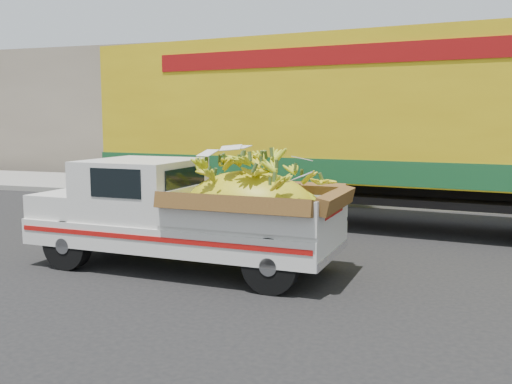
% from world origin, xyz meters
% --- Properties ---
extents(ground, '(100.00, 100.00, 0.00)m').
position_xyz_m(ground, '(0.00, 0.00, 0.00)').
color(ground, black).
rests_on(ground, ground).
extents(curb, '(60.00, 0.25, 0.15)m').
position_xyz_m(curb, '(0.00, 7.22, 0.07)').
color(curb, gray).
rests_on(curb, ground).
extents(sidewalk, '(60.00, 4.00, 0.14)m').
position_xyz_m(sidewalk, '(0.00, 9.32, 0.07)').
color(sidewalk, gray).
rests_on(sidewalk, ground).
extents(building_left, '(18.00, 6.00, 5.00)m').
position_xyz_m(building_left, '(-8.00, 15.22, 2.50)').
color(building_left, gray).
rests_on(building_left, ground).
extents(pickup_truck, '(4.60, 1.91, 1.58)m').
position_xyz_m(pickup_truck, '(0.69, 0.41, 0.85)').
color(pickup_truck, black).
rests_on(pickup_truck, ground).
extents(semi_trailer, '(12.04, 3.96, 3.80)m').
position_xyz_m(semi_trailer, '(2.50, 4.77, 2.12)').
color(semi_trailer, black).
rests_on(semi_trailer, ground).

